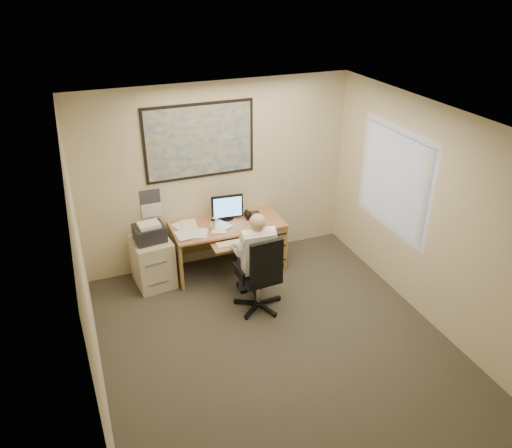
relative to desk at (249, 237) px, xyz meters
name	(u,v)px	position (x,y,z in m)	size (l,w,h in m)	color
room_shell	(280,250)	(-0.34, -1.90, 0.91)	(4.00, 4.50, 2.70)	#39352C
desk	(249,237)	(0.00, 0.00, 0.00)	(1.60, 0.97, 1.12)	#B6794E
world_map	(200,141)	(-0.58, 0.33, 1.46)	(1.56, 0.03, 1.06)	#1E4C93
wall_calendar	(151,204)	(-1.33, 0.34, 0.64)	(0.28, 0.01, 0.42)	white
window_blinds	(394,180)	(1.63, -1.10, 1.11)	(0.06, 1.40, 1.30)	beige
filing_cabinet	(152,258)	(-1.44, -0.01, -0.03)	(0.56, 0.65, 0.97)	beige
office_chair	(259,288)	(-0.27, -1.12, -0.12)	(0.71, 0.71, 1.11)	black
person	(257,262)	(-0.26, -1.04, 0.24)	(0.55, 0.79, 1.36)	white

